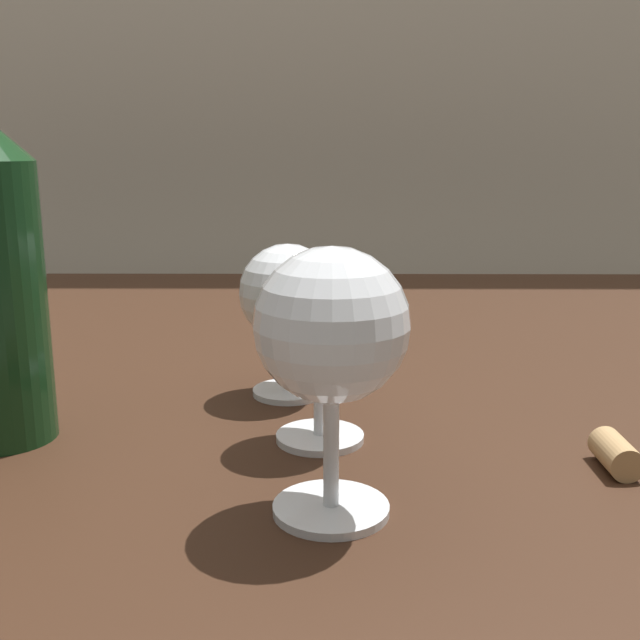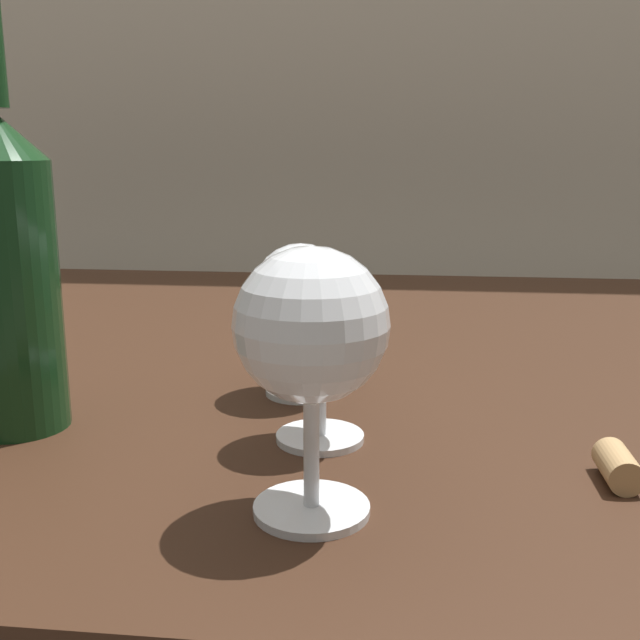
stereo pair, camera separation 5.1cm
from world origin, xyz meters
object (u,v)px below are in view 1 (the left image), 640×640
at_px(wine_glass_white, 320,310).
at_px(wine_glass_merlot, 288,295).
at_px(wine_glass_amber, 332,333).
at_px(cork, 616,454).

height_order(wine_glass_white, wine_glass_merlot, wine_glass_white).
bearing_deg(wine_glass_amber, wine_glass_white, 93.75).
distance_m(wine_glass_amber, wine_glass_merlot, 0.21).
bearing_deg(wine_glass_white, wine_glass_merlot, 104.95).
bearing_deg(wine_glass_amber, wine_glass_merlot, 99.28).
bearing_deg(cork, wine_glass_white, 165.82).
distance_m(wine_glass_white, wine_glass_merlot, 0.11).
distance_m(wine_glass_amber, cork, 0.22).
bearing_deg(cork, wine_glass_merlot, 145.47).
bearing_deg(wine_glass_white, wine_glass_amber, -86.25).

